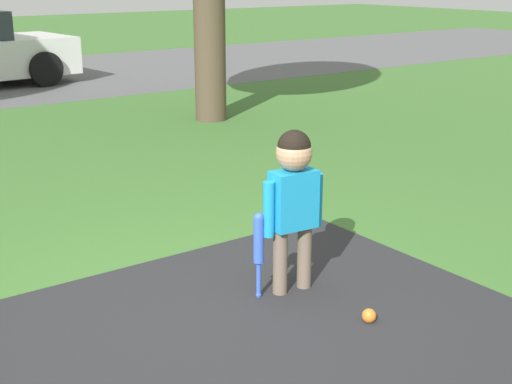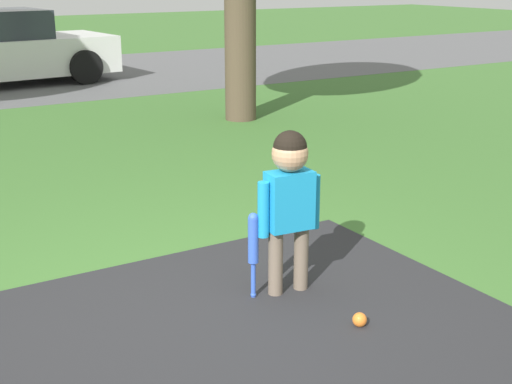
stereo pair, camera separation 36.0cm
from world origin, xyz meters
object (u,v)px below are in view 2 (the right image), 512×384
Objects in this scene: sports_ball at (360,320)px; parked_car at (0,50)px; baseball_bat at (253,243)px; child at (289,190)px.

sports_ball is 10.66m from parked_car.
parked_car is at bearing 86.08° from baseball_bat.
baseball_bat is at bearing 175.35° from child.
child reaches higher than sports_ball.
sports_ball is (0.33, -0.66, -0.33)m from baseball_bat.
sports_ball is 0.02× the size of parked_car.
baseball_bat is at bearing 116.71° from sports_ball.
child is 12.45× the size of sports_ball.
child is 1.88× the size of baseball_bat.
parked_car is (0.35, 10.64, 0.58)m from sports_ball.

